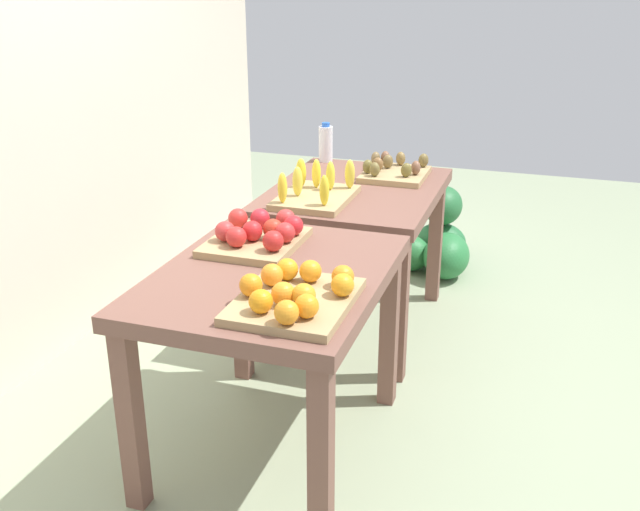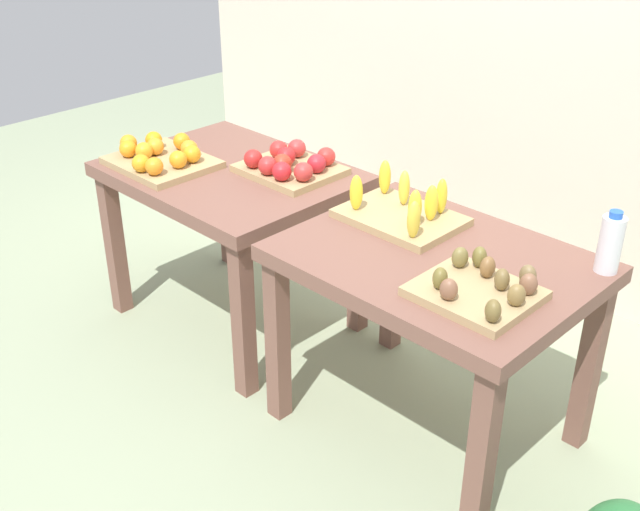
{
  "view_description": "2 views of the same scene",
  "coord_description": "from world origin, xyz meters",
  "px_view_note": "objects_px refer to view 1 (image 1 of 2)",
  "views": [
    {
      "loc": [
        -2.8,
        -0.93,
        1.78
      ],
      "look_at": [
        0.08,
        0.03,
        0.57
      ],
      "focal_mm": 40.81,
      "sensor_mm": 36.0,
      "label": 1
    },
    {
      "loc": [
        1.96,
        -1.99,
        2.05
      ],
      "look_at": [
        -0.02,
        0.01,
        0.54
      ],
      "focal_mm": 44.38,
      "sensor_mm": 36.0,
      "label": 2
    }
  ],
  "objects_px": {
    "display_table_left": "(272,299)",
    "kiwi_bin": "(394,171)",
    "display_table_right": "(355,209)",
    "apple_bin": "(259,234)",
    "water_bottle": "(326,143)",
    "banana_crate": "(315,192)",
    "orange_bin": "(295,294)",
    "watermelon_pile": "(437,240)"
  },
  "relations": [
    {
      "from": "display_table_left",
      "to": "kiwi_bin",
      "type": "distance_m",
      "value": 1.39
    },
    {
      "from": "watermelon_pile",
      "to": "orange_bin",
      "type": "bearing_deg",
      "value": 177.68
    },
    {
      "from": "apple_bin",
      "to": "water_bottle",
      "type": "distance_m",
      "value": 1.37
    },
    {
      "from": "apple_bin",
      "to": "water_bottle",
      "type": "relative_size",
      "value": 1.83
    },
    {
      "from": "apple_bin",
      "to": "banana_crate",
      "type": "relative_size",
      "value": 0.91
    },
    {
      "from": "display_table_right",
      "to": "banana_crate",
      "type": "xyz_separation_m",
      "value": [
        -0.26,
        0.12,
        0.15
      ]
    },
    {
      "from": "display_table_left",
      "to": "display_table_right",
      "type": "bearing_deg",
      "value": 0.0
    },
    {
      "from": "apple_bin",
      "to": "watermelon_pile",
      "type": "bearing_deg",
      "value": -12.91
    },
    {
      "from": "kiwi_bin",
      "to": "water_bottle",
      "type": "xyz_separation_m",
      "value": [
        0.2,
        0.44,
        0.07
      ]
    },
    {
      "from": "display_table_right",
      "to": "apple_bin",
      "type": "xyz_separation_m",
      "value": [
        -0.89,
        0.14,
        0.16
      ]
    },
    {
      "from": "display_table_left",
      "to": "display_table_right",
      "type": "xyz_separation_m",
      "value": [
        1.12,
        0.0,
        0.0
      ]
    },
    {
      "from": "water_bottle",
      "to": "watermelon_pile",
      "type": "bearing_deg",
      "value": -51.09
    },
    {
      "from": "banana_crate",
      "to": "kiwi_bin",
      "type": "xyz_separation_m",
      "value": [
        0.52,
        -0.26,
        -0.01
      ]
    },
    {
      "from": "display_table_left",
      "to": "banana_crate",
      "type": "xyz_separation_m",
      "value": [
        0.86,
        0.12,
        0.15
      ]
    },
    {
      "from": "water_bottle",
      "to": "kiwi_bin",
      "type": "bearing_deg",
      "value": -114.77
    },
    {
      "from": "apple_bin",
      "to": "banana_crate",
      "type": "xyz_separation_m",
      "value": [
        0.63,
        -0.02,
        -0.0
      ]
    },
    {
      "from": "orange_bin",
      "to": "apple_bin",
      "type": "distance_m",
      "value": 0.58
    },
    {
      "from": "display_table_left",
      "to": "apple_bin",
      "type": "xyz_separation_m",
      "value": [
        0.23,
        0.14,
        0.16
      ]
    },
    {
      "from": "display_table_right",
      "to": "water_bottle",
      "type": "height_order",
      "value": "water_bottle"
    },
    {
      "from": "orange_bin",
      "to": "kiwi_bin",
      "type": "bearing_deg",
      "value": 1.77
    },
    {
      "from": "display_table_right",
      "to": "kiwi_bin",
      "type": "relative_size",
      "value": 2.89
    },
    {
      "from": "banana_crate",
      "to": "watermelon_pile",
      "type": "xyz_separation_m",
      "value": [
        1.19,
        -0.4,
        -0.62
      ]
    },
    {
      "from": "orange_bin",
      "to": "banana_crate",
      "type": "xyz_separation_m",
      "value": [
        1.11,
        0.31,
        0.0
      ]
    },
    {
      "from": "water_bottle",
      "to": "watermelon_pile",
      "type": "xyz_separation_m",
      "value": [
        0.47,
        -0.58,
        -0.68
      ]
    },
    {
      "from": "display_table_right",
      "to": "water_bottle",
      "type": "distance_m",
      "value": 0.6
    },
    {
      "from": "banana_crate",
      "to": "watermelon_pile",
      "type": "bearing_deg",
      "value": -18.48
    },
    {
      "from": "display_table_right",
      "to": "orange_bin",
      "type": "distance_m",
      "value": 1.39
    },
    {
      "from": "display_table_left",
      "to": "water_bottle",
      "type": "relative_size",
      "value": 4.77
    },
    {
      "from": "display_table_left",
      "to": "apple_bin",
      "type": "height_order",
      "value": "apple_bin"
    },
    {
      "from": "kiwi_bin",
      "to": "apple_bin",
      "type": "bearing_deg",
      "value": 166.59
    },
    {
      "from": "display_table_left",
      "to": "display_table_right",
      "type": "relative_size",
      "value": 1.0
    },
    {
      "from": "orange_bin",
      "to": "banana_crate",
      "type": "relative_size",
      "value": 1.04
    },
    {
      "from": "display_table_right",
      "to": "apple_bin",
      "type": "bearing_deg",
      "value": 170.87
    },
    {
      "from": "apple_bin",
      "to": "banana_crate",
      "type": "distance_m",
      "value": 0.63
    },
    {
      "from": "kiwi_bin",
      "to": "water_bottle",
      "type": "height_order",
      "value": "water_bottle"
    },
    {
      "from": "display_table_left",
      "to": "kiwi_bin",
      "type": "xyz_separation_m",
      "value": [
        1.38,
        -0.13,
        0.15
      ]
    },
    {
      "from": "watermelon_pile",
      "to": "apple_bin",
      "type": "bearing_deg",
      "value": 167.09
    },
    {
      "from": "orange_bin",
      "to": "banana_crate",
      "type": "distance_m",
      "value": 1.15
    },
    {
      "from": "orange_bin",
      "to": "banana_crate",
      "type": "height_order",
      "value": "banana_crate"
    },
    {
      "from": "display_table_right",
      "to": "watermelon_pile",
      "type": "relative_size",
      "value": 1.73
    },
    {
      "from": "apple_bin",
      "to": "water_bottle",
      "type": "bearing_deg",
      "value": 6.91
    },
    {
      "from": "orange_bin",
      "to": "kiwi_bin",
      "type": "height_order",
      "value": "orange_bin"
    }
  ]
}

